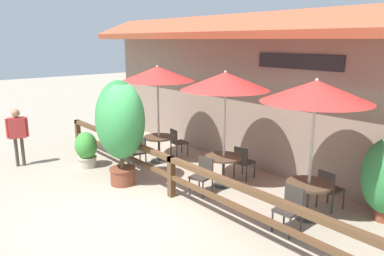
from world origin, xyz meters
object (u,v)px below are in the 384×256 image
object	(u,v)px
patio_umbrella_near	(157,74)
chair_near_streetside	(139,150)
chair_far_streetside	(290,207)
pedestrian	(17,130)
chair_middle_streetside	(203,174)
chair_middle_wallside	(243,161)
dining_table_far	(308,190)
potted_plant_tall_tropical	(86,149)
patio_umbrella_far	(316,91)
dining_table_middle	(224,162)
potted_plant_broad_leaf	(120,123)
chair_near_wallside	(177,141)
patio_umbrella_middle	(225,81)
dining_table_near	(159,141)
chair_far_wallside	(329,188)

from	to	relation	value
patio_umbrella_near	chair_near_streetside	distance (m)	2.21
chair_far_streetside	pedestrian	xyz separation A→B (m)	(-7.15, -2.76, 0.58)
chair_middle_streetside	chair_middle_wallside	distance (m)	1.45
dining_table_far	potted_plant_tall_tropical	world-z (taller)	potted_plant_tall_tropical
chair_far_streetside	patio_umbrella_far	bearing A→B (deg)	93.68
dining_table_middle	chair_middle_streetside	world-z (taller)	chair_middle_streetside
dining_table_far	chair_far_streetside	world-z (taller)	chair_far_streetside
pedestrian	chair_middle_streetside	bearing A→B (deg)	-45.24
chair_middle_wallside	potted_plant_broad_leaf	xyz separation A→B (m)	(-1.66, -2.58, 1.07)
chair_near_wallside	potted_plant_tall_tropical	distance (m)	2.71
dining_table_middle	patio_umbrella_middle	bearing A→B (deg)	-97.13
patio_umbrella_near	patio_umbrella_middle	xyz separation A→B (m)	(2.57, 0.12, 0.00)
chair_near_wallside	chair_middle_wallside	size ratio (longest dim) A/B	1.00
chair_middle_wallside	chair_far_streetside	world-z (taller)	same
patio_umbrella_middle	pedestrian	distance (m)	6.03
chair_near_wallside	patio_umbrella_near	bearing A→B (deg)	101.99
dining_table_far	potted_plant_broad_leaf	world-z (taller)	potted_plant_broad_leaf
chair_middle_streetside	dining_table_far	world-z (taller)	chair_middle_streetside
chair_near_wallside	pedestrian	size ratio (longest dim) A/B	0.52
dining_table_near	patio_umbrella_far	distance (m)	5.28
potted_plant_broad_leaf	potted_plant_tall_tropical	bearing A→B (deg)	-176.14
chair_middle_wallside	patio_umbrella_far	bearing A→B (deg)	155.48
chair_far_wallside	dining_table_far	bearing A→B (deg)	91.71
chair_near_wallside	chair_far_wallside	size ratio (longest dim) A/B	1.00
potted_plant_tall_tropical	chair_far_wallside	bearing A→B (deg)	25.20
dining_table_near	potted_plant_broad_leaf	distance (m)	2.18
patio_umbrella_near	chair_far_wallside	world-z (taller)	patio_umbrella_near
chair_near_streetside	potted_plant_broad_leaf	world-z (taller)	potted_plant_broad_leaf
dining_table_far	potted_plant_tall_tropical	xyz separation A→B (m)	(-5.79, -2.04, -0.08)
chair_far_streetside	chair_near_wallside	bearing A→B (deg)	164.01
chair_near_wallside	chair_middle_streetside	distance (m)	2.98
chair_far_streetside	potted_plant_tall_tropical	size ratio (longest dim) A/B	0.85
dining_table_near	chair_near_streetside	bearing A→B (deg)	-87.93
dining_table_middle	patio_umbrella_far	distance (m)	3.05
chair_middle_wallside	chair_middle_streetside	bearing A→B (deg)	83.68
dining_table_middle	chair_far_streetside	distance (m)	2.48
patio_umbrella_far	chair_far_wallside	size ratio (longest dim) A/B	3.29
chair_near_wallside	potted_plant_broad_leaf	world-z (taller)	potted_plant_broad_leaf
dining_table_near	potted_plant_broad_leaf	xyz separation A→B (m)	(0.91, -1.74, 0.95)
dining_table_near	dining_table_middle	bearing A→B (deg)	2.65
dining_table_near	potted_plant_tall_tropical	world-z (taller)	potted_plant_tall_tropical
dining_table_near	pedestrian	distance (m)	3.96
chair_middle_wallside	potted_plant_broad_leaf	size ratio (longest dim) A/B	0.33
chair_near_wallside	dining_table_far	size ratio (longest dim) A/B	0.96
dining_table_near	chair_far_streetside	size ratio (longest dim) A/B	1.04
chair_middle_streetside	chair_near_wallside	bearing A→B (deg)	140.73
dining_table_middle	dining_table_far	bearing A→B (deg)	1.66
chair_middle_streetside	potted_plant_tall_tropical	bearing A→B (deg)	-173.33
patio_umbrella_middle	patio_umbrella_far	world-z (taller)	same
patio_umbrella_middle	chair_far_wallside	size ratio (longest dim) A/B	3.29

